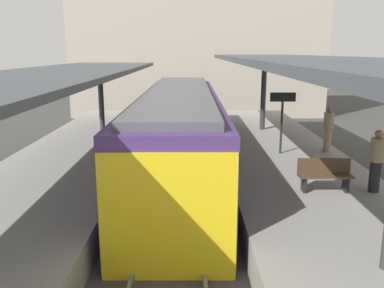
# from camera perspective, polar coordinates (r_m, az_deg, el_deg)

# --- Properties ---
(ground_plane) EXTENTS (80.00, 80.00, 0.00)m
(ground_plane) POSITION_cam_1_polar(r_m,az_deg,el_deg) (12.07, -2.41, -9.55)
(ground_plane) COLOR #383835
(platform_left) EXTENTS (4.40, 28.00, 1.00)m
(platform_left) POSITION_cam_1_polar(r_m,az_deg,el_deg) (12.62, -20.08, -6.91)
(platform_left) COLOR gray
(platform_left) RESTS_ON ground_plane
(platform_right) EXTENTS (4.40, 28.00, 1.00)m
(platform_right) POSITION_cam_1_polar(r_m,az_deg,el_deg) (12.34, 15.64, -7.04)
(platform_right) COLOR gray
(platform_right) RESTS_ON ground_plane
(track_ballast) EXTENTS (3.20, 28.00, 0.20)m
(track_ballast) POSITION_cam_1_polar(r_m,az_deg,el_deg) (12.03, -2.41, -9.11)
(track_ballast) COLOR #423F3D
(track_ballast) RESTS_ON ground_plane
(rail_near_side) EXTENTS (0.08, 28.00, 0.14)m
(rail_near_side) POSITION_cam_1_polar(r_m,az_deg,el_deg) (12.02, -5.89, -8.33)
(rail_near_side) COLOR slate
(rail_near_side) RESTS_ON track_ballast
(rail_far_side) EXTENTS (0.08, 28.00, 0.14)m
(rail_far_side) POSITION_cam_1_polar(r_m,az_deg,el_deg) (11.96, 1.07, -8.36)
(rail_far_side) COLOR slate
(rail_far_side) RESTS_ON track_ballast
(commuter_train) EXTENTS (2.78, 14.28, 3.10)m
(commuter_train) POSITION_cam_1_polar(r_m,az_deg,el_deg) (14.58, -2.01, 1.52)
(commuter_train) COLOR #472D6B
(commuter_train) RESTS_ON track_ballast
(canopy_left) EXTENTS (4.18, 21.00, 3.01)m
(canopy_left) POSITION_cam_1_polar(r_m,az_deg,el_deg) (13.26, -19.19, 9.15)
(canopy_left) COLOR #333335
(canopy_left) RESTS_ON platform_left
(canopy_right) EXTENTS (4.18, 21.00, 3.45)m
(canopy_right) POSITION_cam_1_polar(r_m,az_deg,el_deg) (12.98, 15.01, 11.23)
(canopy_right) COLOR #333335
(canopy_right) RESTS_ON platform_right
(platform_bench) EXTENTS (1.40, 0.41, 0.86)m
(platform_bench) POSITION_cam_1_polar(r_m,az_deg,el_deg) (11.22, 18.08, -4.03)
(platform_bench) COLOR black
(platform_bench) RESTS_ON platform_right
(platform_sign) EXTENTS (0.90, 0.08, 2.21)m
(platform_sign) POSITION_cam_1_polar(r_m,az_deg,el_deg) (14.71, 12.47, 4.86)
(platform_sign) COLOR #262628
(platform_sign) RESTS_ON platform_right
(passenger_near_bench) EXTENTS (0.36, 0.36, 1.66)m
(passenger_near_bench) POSITION_cam_1_polar(r_m,az_deg,el_deg) (11.53, 24.46, -2.06)
(passenger_near_bench) COLOR #232328
(passenger_near_bench) RESTS_ON platform_right
(passenger_mid_platform) EXTENTS (0.36, 0.36, 1.69)m
(passenger_mid_platform) POSITION_cam_1_polar(r_m,az_deg,el_deg) (15.55, 18.54, 2.12)
(passenger_mid_platform) COLOR #998460
(passenger_mid_platform) RESTS_ON platform_right
(station_building_backdrop) EXTENTS (18.00, 6.00, 11.00)m
(station_building_backdrop) POSITION_cam_1_polar(r_m,az_deg,el_deg) (31.15, 0.62, 14.58)
(station_building_backdrop) COLOR #A89E8E
(station_building_backdrop) RESTS_ON ground_plane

